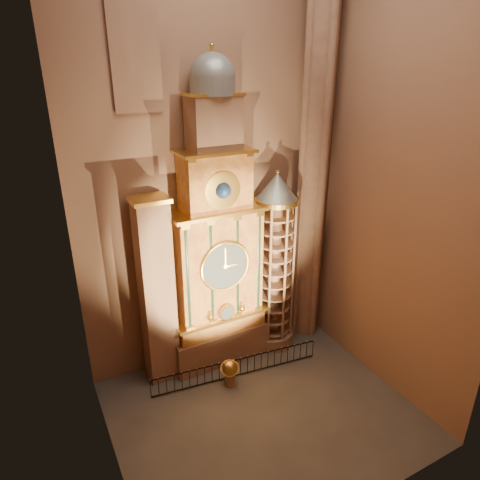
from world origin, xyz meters
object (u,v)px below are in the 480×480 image
stair_turret (274,265)px  celestial_globe (230,371)px  iron_railing (237,368)px  portrait_tower (157,293)px  astronomical_clock (217,253)px

stair_turret → celestial_globe: bearing=-151.4°
celestial_globe → iron_railing: size_ratio=0.16×
celestial_globe → portrait_tower: bearing=139.3°
astronomical_clock → celestial_globe: bearing=-101.9°
stair_turret → iron_railing: bearing=-151.5°
stair_turret → astronomical_clock: bearing=175.7°
astronomical_clock → stair_turret: (3.50, -0.26, -1.41)m
astronomical_clock → portrait_tower: (-3.40, 0.02, -1.53)m
iron_railing → astronomical_clock: bearing=92.6°
astronomical_clock → iron_railing: (0.10, -2.11, -6.07)m
celestial_globe → iron_railing: (0.62, 0.35, -0.27)m
portrait_tower → celestial_globe: (2.88, -2.48, -4.27)m
portrait_tower → iron_railing: bearing=-31.3°
portrait_tower → iron_railing: size_ratio=1.09×
portrait_tower → celestial_globe: bearing=-40.7°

